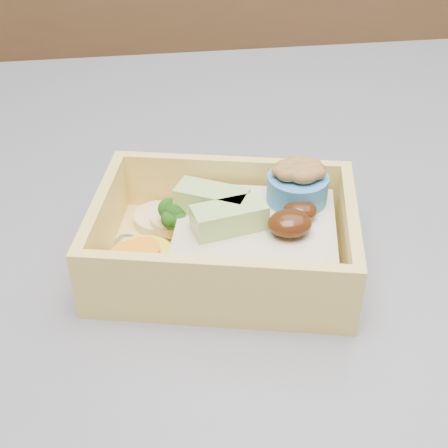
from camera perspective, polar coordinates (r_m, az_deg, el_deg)
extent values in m
cube|color=brown|center=(1.81, -11.77, 10.54)|extent=(3.20, 0.60, 0.90)
cube|color=#EAC860|center=(0.44, 0.00, -3.19)|extent=(0.20, 0.17, 0.01)
cube|color=#EAC860|center=(0.48, 0.65, 3.74)|extent=(0.17, 0.05, 0.04)
cube|color=#EAC860|center=(0.38, -0.82, -5.89)|extent=(0.17, 0.05, 0.04)
cube|color=#EAC860|center=(0.43, 11.31, -1.13)|extent=(0.03, 0.11, 0.04)
cube|color=#EAC860|center=(0.44, -10.99, 0.07)|extent=(0.03, 0.11, 0.04)
cube|color=tan|center=(0.43, 2.87, -1.53)|extent=(0.13, 0.12, 0.03)
ellipsoid|color=#381808|center=(0.41, 6.04, 0.06)|extent=(0.03, 0.03, 0.02)
ellipsoid|color=#381808|center=(0.43, 6.96, 1.22)|extent=(0.03, 0.02, 0.01)
cube|color=#A2CE6C|center=(0.41, 0.47, 0.59)|extent=(0.05, 0.03, 0.02)
cube|color=#A2CE6C|center=(0.43, -1.14, 2.20)|extent=(0.05, 0.04, 0.02)
cylinder|color=#6CA458|center=(0.45, -4.21, -0.67)|extent=(0.01, 0.01, 0.02)
sphere|color=#1C4E11|center=(0.44, -4.31, 1.18)|extent=(0.02, 0.02, 0.02)
sphere|color=#1C4E11|center=(0.44, -3.21, 1.21)|extent=(0.02, 0.02, 0.02)
sphere|color=#1C4E11|center=(0.45, -5.07, 1.38)|extent=(0.02, 0.02, 0.02)
sphere|color=#1C4E11|center=(0.44, -4.04, 0.33)|extent=(0.01, 0.01, 0.01)
sphere|color=#1C4E11|center=(0.44, -4.91, 0.45)|extent=(0.01, 0.01, 0.01)
sphere|color=#1C4E11|center=(0.45, -4.12, 1.52)|extent=(0.01, 0.01, 0.01)
cylinder|color=yellow|center=(0.42, -7.37, -3.85)|extent=(0.04, 0.04, 0.02)
cylinder|color=orange|center=(0.41, -7.42, -2.33)|extent=(0.02, 0.02, 0.00)
cylinder|color=orange|center=(0.41, -8.57, -2.65)|extent=(0.02, 0.02, 0.00)
cylinder|color=tan|center=(0.47, -5.84, 0.48)|extent=(0.04, 0.04, 0.01)
cylinder|color=tan|center=(0.46, -4.32, 0.47)|extent=(0.04, 0.04, 0.01)
ellipsoid|color=white|center=(0.47, -1.94, 1.38)|extent=(0.02, 0.02, 0.02)
ellipsoid|color=white|center=(0.44, -8.89, -2.11)|extent=(0.02, 0.02, 0.02)
cylinder|color=#377DBD|center=(0.44, 6.72, 3.24)|extent=(0.04, 0.04, 0.02)
ellipsoid|color=brown|center=(0.44, 6.85, 4.88)|extent=(0.02, 0.02, 0.01)
ellipsoid|color=brown|center=(0.44, 8.00, 5.08)|extent=(0.02, 0.02, 0.01)
ellipsoid|color=brown|center=(0.44, 5.82, 5.27)|extent=(0.02, 0.02, 0.01)
ellipsoid|color=brown|center=(0.43, 7.38, 4.31)|extent=(0.02, 0.02, 0.01)
ellipsoid|color=brown|center=(0.43, 6.07, 4.52)|extent=(0.02, 0.02, 0.01)
ellipsoid|color=brown|center=(0.43, 8.15, 4.61)|extent=(0.02, 0.02, 0.01)
ellipsoid|color=brown|center=(0.45, 6.59, 5.55)|extent=(0.02, 0.02, 0.01)
ellipsoid|color=brown|center=(0.44, 7.73, 5.42)|extent=(0.02, 0.02, 0.01)
ellipsoid|color=brown|center=(0.44, 5.56, 4.89)|extent=(0.02, 0.02, 0.01)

